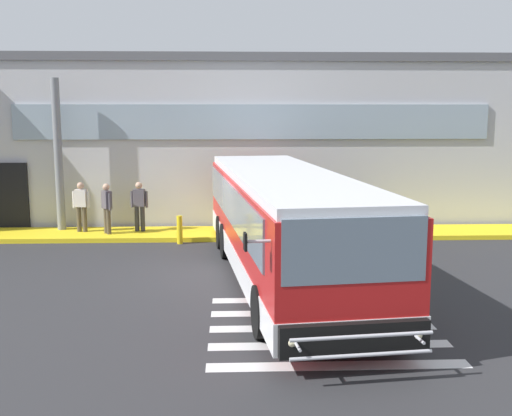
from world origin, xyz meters
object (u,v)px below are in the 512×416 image
object	(u,v)px
passenger_at_curb_edge	(140,203)
entry_support_column	(58,155)
passenger_near_column	(81,204)
safety_bollard_yellow	(180,230)
passenger_by_doorway	(107,206)
bus_main_foreground	(284,227)

from	to	relation	value
passenger_at_curb_edge	entry_support_column	bearing A→B (deg)	171.78
passenger_near_column	safety_bollard_yellow	distance (m)	3.71
entry_support_column	passenger_by_doorway	distance (m)	2.51
passenger_at_curb_edge	safety_bollard_yellow	distance (m)	2.13
passenger_near_column	passenger_by_doorway	xyz separation A→B (m)	(0.93, -0.38, 0.00)
bus_main_foreground	safety_bollard_yellow	size ratio (longest dim) A/B	13.37
entry_support_column	passenger_by_doorway	world-z (taller)	entry_support_column
safety_bollard_yellow	passenger_by_doorway	bearing A→B (deg)	158.26
passenger_near_column	passenger_by_doorway	world-z (taller)	same
entry_support_column	bus_main_foreground	size ratio (longest dim) A/B	0.43
bus_main_foreground	passenger_by_doorway	distance (m)	7.57
entry_support_column	passenger_near_column	distance (m)	1.87
entry_support_column	passenger_at_curb_edge	size ratio (longest dim) A/B	3.05
entry_support_column	safety_bollard_yellow	bearing A→B (deg)	-23.23
passenger_near_column	passenger_at_curb_edge	xyz separation A→B (m)	(1.94, 0.04, 0.03)
bus_main_foreground	passenger_at_curb_edge	bearing A→B (deg)	127.59
passenger_by_doorway	passenger_at_curb_edge	size ratio (longest dim) A/B	1.00
entry_support_column	passenger_at_curb_edge	world-z (taller)	entry_support_column
passenger_near_column	entry_support_column	bearing A→B (deg)	151.60
passenger_at_curb_edge	passenger_by_doorway	bearing A→B (deg)	-157.41
passenger_near_column	passenger_at_curb_edge	distance (m)	1.94
entry_support_column	safety_bollard_yellow	xyz separation A→B (m)	(4.19, -1.80, -2.26)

